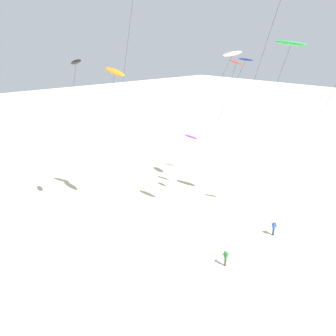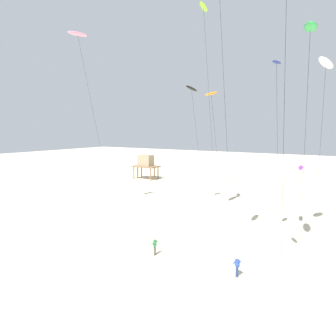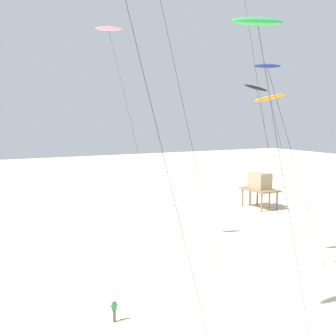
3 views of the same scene
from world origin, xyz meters
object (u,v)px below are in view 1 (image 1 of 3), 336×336
Objects in this scene: kite_red at (235,67)px; kite_black at (76,64)px; kite_purple at (191,137)px; kite_flyer_nearest at (226,257)px; kite_orange at (115,72)px; kite_navy at (244,64)px; kite_white at (232,54)px; kite_green at (291,44)px; kite_flyer_middle at (274,228)px.

kite_red is 20.20m from kite_black.
kite_red is 2.24× the size of kite_purple.
kite_flyer_nearest is (4.65, -16.09, -16.13)m from kite_black.
kite_red reaches higher than kite_orange.
kite_red is 0.96× the size of kite_navy.
kite_white is (-2.80, -1.60, 1.61)m from kite_red.
kite_purple is (-1.72, 11.80, -11.60)m from kite_green.
kite_white reaches higher than kite_orange.
kite_green is 1.16× the size of kite_orange.
kite_white is (0.51, 7.62, -1.17)m from kite_green.
kite_flyer_nearest is at bearing -139.79° from kite_white.
kite_red is at bearing 38.48° from kite_flyer_nearest.
kite_orange is 21.21m from kite_flyer_nearest.
kite_red reaches higher than kite_purple.
kite_orange is at bearing 137.09° from kite_green.
kite_green is at bearing -47.85° from kite_navy.
kite_navy is 10.51× the size of kite_flyer_nearest.
kite_green is 18.55m from kite_flyer_middle.
kite_white reaches higher than kite_flyer_nearest.
kite_purple is 0.41× the size of kite_white.
kite_black is 10.55× the size of kite_flyer_middle.
kite_navy is 2.32× the size of kite_purple.
kite_orange is 14.17m from kite_white.
kite_green is at bearing 13.29° from kite_flyer_nearest.
kite_navy is 17.17m from kite_flyer_middle.
kite_black is 0.97× the size of kite_white.
kite_green is 1.10× the size of kite_navy.
kite_flyer_middle is (7.84, 0.02, 0.00)m from kite_flyer_nearest.
kite_black is 3.92m from kite_orange.
kite_red is 0.93× the size of kite_white.
kite_purple is (1.24, 8.54, -9.73)m from kite_navy.
kite_white is 10.93× the size of kite_flyer_nearest.
kite_black is (-19.76, 4.09, 1.00)m from kite_red.
kite_red reaches higher than kite_flyer_middle.
kite_orange is 0.92× the size of kite_white.
kite_flyer_middle is at bearing -144.95° from kite_green.
kite_purple is (14.73, -1.50, -9.82)m from kite_black.
kite_green reaches higher than kite_flyer_middle.
kite_black reaches higher than kite_flyer_middle.
kite_orange reaches higher than kite_purple.
kite_purple is (-5.03, 2.58, -8.81)m from kite_red.
kite_purple reaches higher than kite_flyer_nearest.
kite_black is at bearing 141.03° from kite_green.
kite_navy is 1.05× the size of kite_orange.
kite_flyer_nearest is at bearing -85.77° from kite_orange.
kite_green is 17.80m from kite_orange.
kite_flyer_middle is (-7.26, -11.99, -15.13)m from kite_red.
kite_navy is 13.24m from kite_orange.
kite_orange is (-16.20, 2.76, 0.06)m from kite_red.
kite_navy reaches higher than kite_red.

